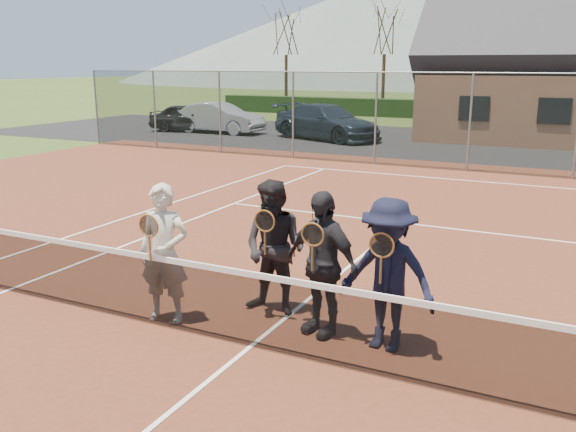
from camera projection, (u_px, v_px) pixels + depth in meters
name	position (u px, v px, depth m)	size (l,w,h in m)	color
ground	(497.00, 147.00, 24.57)	(220.00, 220.00, 0.00)	#354A1A
court_surface	(251.00, 348.00, 7.18)	(30.00, 30.00, 0.02)	#562819
tarmac_carpark	(400.00, 141.00, 26.29)	(40.00, 12.00, 0.01)	black
hedge_row	(528.00, 112.00, 34.86)	(40.00, 1.20, 1.10)	black
hill_west	(407.00, 27.00, 98.33)	(110.00, 110.00, 18.00)	#53635C
car_a	(190.00, 118.00, 29.90)	(1.61, 3.99, 1.36)	black
car_b	(219.00, 118.00, 29.29)	(1.53, 4.39, 1.45)	#9A9DA3
car_c	(327.00, 122.00, 26.74)	(2.14, 5.28, 1.53)	#17202F
court_markings	(251.00, 347.00, 7.18)	(11.03, 23.83, 0.01)	white
tennis_net	(250.00, 306.00, 7.05)	(11.68, 0.08, 1.10)	slate
perimeter_fence	(470.00, 122.00, 18.55)	(30.07, 0.07, 3.02)	slate
tree_a	(286.00, 25.00, 41.35)	(3.20, 3.20, 7.77)	#3C2315
tree_b	(385.00, 22.00, 38.33)	(3.20, 3.20, 7.77)	#3D2516
player_a	(164.00, 253.00, 7.74)	(0.74, 0.57, 1.80)	beige
player_b	(275.00, 248.00, 7.97)	(0.88, 0.69, 1.80)	black
player_c	(321.00, 263.00, 7.36)	(1.14, 0.73, 1.80)	black
player_d	(388.00, 275.00, 6.95)	(1.22, 0.77, 1.80)	black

